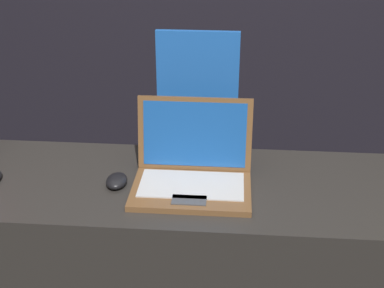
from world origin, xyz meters
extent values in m
cube|color=#282623|center=(0.00, 0.28, 0.46)|extent=(2.35, 0.56, 0.92)
cube|color=brown|center=(0.01, 0.21, 0.93)|extent=(0.39, 0.26, 0.02)
cube|color=#B7B7B7|center=(0.01, 0.23, 0.94)|extent=(0.35, 0.18, 0.00)
cube|color=#3F3F42|center=(0.01, 0.14, 0.94)|extent=(0.11, 0.06, 0.00)
cube|color=brown|center=(0.01, 0.36, 1.07)|extent=(0.39, 0.06, 0.26)
cube|color=#194C99|center=(0.01, 0.36, 1.07)|extent=(0.35, 0.04, 0.22)
ellipsoid|color=black|center=(-0.25, 0.24, 0.94)|extent=(0.07, 0.10, 0.04)
cube|color=black|center=(0.01, 0.49, 0.93)|extent=(0.16, 0.07, 0.02)
cube|color=#1E59B2|center=(0.01, 0.49, 1.17)|extent=(0.29, 0.02, 0.45)
camera|label=1|loc=(0.13, -1.29, 1.85)|focal=50.00mm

